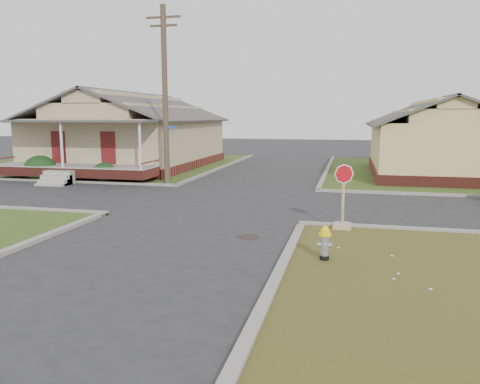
# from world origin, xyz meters

# --- Properties ---
(ground) EXTENTS (120.00, 120.00, 0.00)m
(ground) POSITION_xyz_m (0.00, 0.00, 0.00)
(ground) COLOR #262629
(ground) RESTS_ON ground
(verge_far_left) EXTENTS (19.00, 19.00, 0.05)m
(verge_far_left) POSITION_xyz_m (-13.00, 18.00, 0.03)
(verge_far_left) COLOR #2C4317
(verge_far_left) RESTS_ON ground
(curbs) EXTENTS (80.00, 40.00, 0.12)m
(curbs) POSITION_xyz_m (0.00, 5.00, 0.00)
(curbs) COLOR gray
(curbs) RESTS_ON ground
(manhole) EXTENTS (0.64, 0.64, 0.01)m
(manhole) POSITION_xyz_m (2.20, -0.50, 0.01)
(manhole) COLOR black
(manhole) RESTS_ON ground
(corner_house) EXTENTS (10.10, 15.50, 5.30)m
(corner_house) POSITION_xyz_m (-10.00, 16.68, 2.28)
(corner_house) COLOR maroon
(corner_house) RESTS_ON ground
(side_house_yellow) EXTENTS (7.60, 11.60, 4.70)m
(side_house_yellow) POSITION_xyz_m (10.00, 16.50, 2.19)
(side_house_yellow) COLOR maroon
(side_house_yellow) RESTS_ON ground
(utility_pole) EXTENTS (1.80, 0.28, 9.00)m
(utility_pole) POSITION_xyz_m (-4.20, 8.90, 4.66)
(utility_pole) COLOR #473828
(utility_pole) RESTS_ON ground
(fire_hydrant) EXTENTS (0.32, 0.32, 0.85)m
(fire_hydrant) POSITION_xyz_m (4.54, -2.39, 0.52)
(fire_hydrant) COLOR black
(fire_hydrant) RESTS_ON ground
(stop_sign) EXTENTS (0.58, 0.57, 2.05)m
(stop_sign) POSITION_xyz_m (4.90, 1.06, 0.49)
(stop_sign) COLOR tan
(stop_sign) RESTS_ON ground
(hedge_left) EXTENTS (1.64, 1.34, 1.25)m
(hedge_left) POSITION_xyz_m (-11.88, 9.09, 0.68)
(hedge_left) COLOR #133413
(hedge_left) RESTS_ON verge_far_left
(hedge_right) EXTENTS (1.38, 1.13, 1.06)m
(hedge_right) POSITION_xyz_m (-7.90, 9.07, 0.58)
(hedge_right) COLOR #133413
(hedge_right) RESTS_ON verge_far_left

